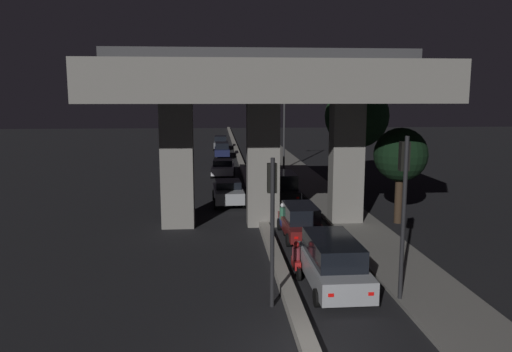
% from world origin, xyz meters
% --- Properties ---
extents(median_divider, '(0.51, 126.00, 0.33)m').
position_xyz_m(median_divider, '(0.00, 35.00, 0.17)').
color(median_divider, gray).
rests_on(median_divider, ground_plane).
extents(sidewalk_right, '(2.83, 126.00, 0.14)m').
position_xyz_m(sidewalk_right, '(4.98, 28.00, 0.07)').
color(sidewalk_right, slate).
rests_on(sidewalk_right, ground_plane).
extents(elevated_overpass, '(16.67, 10.85, 9.34)m').
position_xyz_m(elevated_overpass, '(0.00, 14.07, 7.08)').
color(elevated_overpass, slate).
rests_on(elevated_overpass, ground_plane).
extents(traffic_light_left_of_median, '(0.30, 0.49, 4.95)m').
position_xyz_m(traffic_light_left_of_median, '(-0.66, 3.52, 3.38)').
color(traffic_light_left_of_median, black).
rests_on(traffic_light_left_of_median, ground_plane).
extents(traffic_light_right_of_median, '(0.30, 0.49, 5.61)m').
position_xyz_m(traffic_light_right_of_median, '(3.67, 3.51, 3.81)').
color(traffic_light_right_of_median, black).
rests_on(traffic_light_right_of_median, ground_plane).
extents(street_lamp, '(2.27, 0.32, 8.40)m').
position_xyz_m(street_lamp, '(3.54, 34.30, 4.94)').
color(street_lamp, '#2D2D30').
rests_on(street_lamp, ground_plane).
extents(car_silver_lead, '(2.02, 4.81, 1.82)m').
position_xyz_m(car_silver_lead, '(1.71, 4.90, 0.96)').
color(car_silver_lead, gray).
rests_on(car_silver_lead, ground_plane).
extents(car_dark_red_second, '(1.90, 4.43, 1.62)m').
position_xyz_m(car_dark_red_second, '(1.62, 11.47, 0.84)').
color(car_dark_red_second, '#591414').
rests_on(car_dark_red_second, ground_plane).
extents(car_black_third, '(1.90, 4.22, 1.94)m').
position_xyz_m(car_black_third, '(1.91, 19.97, 1.01)').
color(car_black_third, black).
rests_on(car_black_third, ground_plane).
extents(car_white_fourth, '(2.04, 4.28, 1.47)m').
position_xyz_m(car_white_fourth, '(1.86, 27.56, 0.73)').
color(car_white_fourth, silver).
rests_on(car_white_fourth, ground_plane).
extents(car_grey_fifth, '(2.22, 4.38, 1.88)m').
position_xyz_m(car_grey_fifth, '(1.52, 35.69, 1.00)').
color(car_grey_fifth, '#515459').
rests_on(car_grey_fifth, ground_plane).
extents(car_silver_lead_oncoming, '(2.09, 4.29, 1.51)m').
position_xyz_m(car_silver_lead_oncoming, '(-1.75, 19.53, 0.80)').
color(car_silver_lead_oncoming, gray).
rests_on(car_silver_lead_oncoming, ground_plane).
extents(car_white_second_oncoming, '(2.19, 4.06, 1.42)m').
position_xyz_m(car_white_second_oncoming, '(-1.95, 31.23, 0.73)').
color(car_white_second_oncoming, silver).
rests_on(car_white_second_oncoming, ground_plane).
extents(car_dark_blue_third_oncoming, '(1.84, 4.65, 1.72)m').
position_xyz_m(car_dark_blue_third_oncoming, '(-1.90, 44.80, 0.90)').
color(car_dark_blue_third_oncoming, '#141938').
rests_on(car_dark_blue_third_oncoming, ground_plane).
extents(car_grey_fourth_oncoming, '(1.97, 4.45, 1.80)m').
position_xyz_m(car_grey_fourth_oncoming, '(-2.00, 53.54, 0.92)').
color(car_grey_fourth_oncoming, '#515459').
rests_on(car_grey_fourth_oncoming, ground_plane).
extents(motorcycle_red_filtering_near, '(0.33, 1.69, 1.36)m').
position_xyz_m(motorcycle_red_filtering_near, '(0.59, 6.24, 0.59)').
color(motorcycle_red_filtering_near, black).
rests_on(motorcycle_red_filtering_near, ground_plane).
extents(motorcycle_blue_filtering_mid, '(0.33, 1.91, 1.54)m').
position_xyz_m(motorcycle_blue_filtering_mid, '(0.88, 12.43, 0.65)').
color(motorcycle_blue_filtering_mid, black).
rests_on(motorcycle_blue_filtering_mid, ground_plane).
extents(motorcycle_black_filtering_far, '(0.33, 1.85, 1.48)m').
position_xyz_m(motorcycle_black_filtering_far, '(0.64, 18.69, 0.63)').
color(motorcycle_black_filtering_far, black).
rests_on(motorcycle_black_filtering_far, ground_plane).
extents(pedestrian_on_sidewalk, '(0.35, 0.35, 1.80)m').
position_xyz_m(pedestrian_on_sidewalk, '(4.73, 13.70, 1.05)').
color(pedestrian_on_sidewalk, '#2D261E').
rests_on(pedestrian_on_sidewalk, sidewalk_right).
extents(roadside_tree_kerbside_near, '(2.89, 2.89, 5.23)m').
position_xyz_m(roadside_tree_kerbside_near, '(7.45, 13.92, 3.73)').
color(roadside_tree_kerbside_near, '#2D2116').
rests_on(roadside_tree_kerbside_near, ground_plane).
extents(roadside_tree_kerbside_mid, '(4.73, 4.73, 7.81)m').
position_xyz_m(roadside_tree_kerbside_mid, '(7.91, 24.32, 5.42)').
color(roadside_tree_kerbside_mid, '#2D2116').
rests_on(roadside_tree_kerbside_mid, ground_plane).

